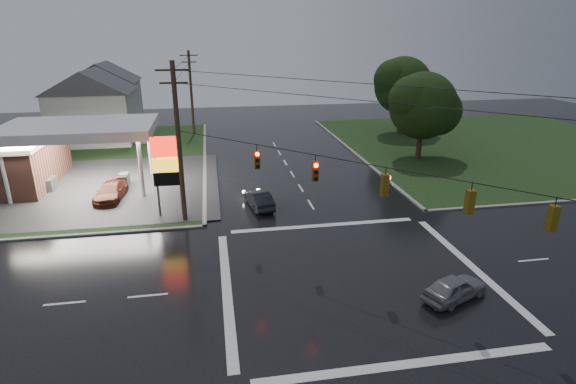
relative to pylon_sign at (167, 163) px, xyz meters
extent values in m
plane|color=black|center=(10.50, -10.50, -4.01)|extent=(120.00, 120.00, 0.00)
cube|color=black|center=(-15.50, 15.50, -3.97)|extent=(36.00, 36.00, 0.08)
cube|color=black|center=(36.50, 15.50, -3.97)|extent=(36.00, 36.00, 0.08)
cube|color=#2D2D2D|center=(-9.50, 7.50, -3.92)|extent=(26.00, 18.00, 0.02)
cylinder|color=silver|center=(-12.50, 4.50, -1.51)|extent=(0.30, 0.30, 5.00)
cylinder|color=silver|center=(-2.50, 4.50, -1.51)|extent=(0.30, 0.30, 5.00)
cylinder|color=silver|center=(-12.50, 10.50, -1.51)|extent=(0.30, 0.30, 5.00)
cylinder|color=silver|center=(-2.50, 10.50, -1.51)|extent=(0.30, 0.30, 5.00)
cube|color=silver|center=(-7.50, 7.50, 1.19)|extent=(12.00, 8.00, 0.80)
cube|color=white|center=(-7.50, 7.50, 0.77)|extent=(11.40, 7.40, 0.04)
cube|color=#59595E|center=(-10.50, 7.50, -3.46)|extent=(0.80, 1.60, 1.10)
cube|color=#59595E|center=(-4.50, 7.50, -3.46)|extent=(0.80, 1.60, 1.10)
cylinder|color=#59595E|center=(-0.80, 0.00, -1.01)|extent=(0.16, 0.16, 6.00)
cylinder|color=#59595E|center=(0.80, 0.00, -1.01)|extent=(0.16, 0.16, 6.00)
cube|color=red|center=(0.00, 0.00, 1.19)|extent=(2.00, 0.35, 1.40)
cube|color=gold|center=(0.00, 0.00, -0.11)|extent=(2.00, 0.35, 1.00)
cube|color=black|center=(0.00, 0.00, -1.11)|extent=(2.00, 0.35, 1.00)
cylinder|color=#382619|center=(1.00, -1.00, 1.49)|extent=(0.32, 0.32, 11.00)
cube|color=#382619|center=(1.00, -1.00, 6.39)|extent=(2.20, 0.12, 0.12)
cube|color=#382619|center=(1.00, -1.00, 5.59)|extent=(1.80, 0.12, 0.12)
cylinder|color=#382619|center=(1.00, 27.50, 1.24)|extent=(0.32, 0.32, 10.50)
cube|color=#382619|center=(1.00, 27.50, 5.89)|extent=(2.20, 0.12, 0.12)
cube|color=#382619|center=(1.00, 27.50, 5.09)|extent=(1.80, 0.12, 0.12)
cube|color=#59470C|center=(5.75, -5.75, 1.59)|extent=(0.34, 0.34, 1.10)
cylinder|color=#FF0C07|center=(5.75, -5.95, 1.97)|extent=(0.22, 0.08, 0.22)
cube|color=#59470C|center=(8.60, -8.60, 1.59)|extent=(0.34, 0.34, 1.10)
cylinder|color=#FF0C07|center=(8.60, -8.80, 1.97)|extent=(0.22, 0.08, 0.22)
cube|color=#59470C|center=(11.45, -11.45, 1.59)|extent=(0.34, 0.34, 1.10)
cylinder|color=#FF0C07|center=(11.65, -11.45, 1.97)|extent=(0.08, 0.22, 0.22)
cube|color=#59470C|center=(14.30, -14.30, 1.59)|extent=(0.34, 0.34, 1.10)
cylinder|color=#FF0C07|center=(14.30, -14.10, 1.97)|extent=(0.22, 0.08, 0.22)
cube|color=#59470C|center=(16.58, -16.58, 1.59)|extent=(0.34, 0.34, 1.10)
cylinder|color=#FF0C07|center=(16.58, -16.38, 1.97)|extent=(0.22, 0.08, 0.22)
cube|color=silver|center=(-10.50, 25.50, -1.01)|extent=(9.00, 8.00, 6.00)
cube|color=gray|center=(-5.20, 25.50, -3.61)|extent=(1.60, 4.80, 0.80)
cube|color=silver|center=(-11.50, 37.50, -1.01)|extent=(9.00, 8.00, 6.00)
cube|color=gray|center=(-6.20, 37.50, -3.61)|extent=(1.60, 4.80, 0.80)
cylinder|color=black|center=(24.50, 11.50, -1.49)|extent=(0.56, 0.56, 5.04)
sphere|color=black|center=(24.50, 11.50, 1.57)|extent=(6.80, 6.80, 6.80)
sphere|color=black|center=(26.20, 11.80, 0.94)|extent=(5.10, 5.10, 5.10)
sphere|color=black|center=(23.14, 11.10, 2.29)|extent=(4.76, 4.76, 4.76)
cylinder|color=black|center=(27.50, 23.50, -1.21)|extent=(0.56, 0.56, 5.60)
sphere|color=black|center=(27.50, 23.50, 2.19)|extent=(7.20, 7.20, 7.20)
sphere|color=black|center=(29.30, 23.80, 1.49)|extent=(5.40, 5.40, 5.40)
sphere|color=black|center=(26.06, 23.10, 2.99)|extent=(5.04, 5.04, 5.04)
imported|color=black|center=(6.47, 0.67, -3.35)|extent=(2.12, 4.21, 1.32)
imported|color=gray|center=(14.75, -13.41, -3.39)|extent=(3.93, 2.77, 1.24)
imported|color=#612716|center=(-4.98, 4.39, -3.33)|extent=(2.29, 4.82, 1.36)
camera|label=1|loc=(3.17, -31.20, 8.74)|focal=28.00mm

